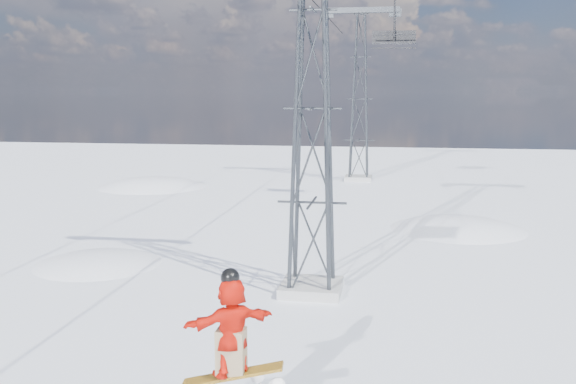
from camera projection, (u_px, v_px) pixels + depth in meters
name	position (u px, v px, depth m)	size (l,w,h in m)	color
snow_terrain	(239.00, 383.00, 34.56)	(39.00, 37.00, 22.00)	white
lift_tower_near	(312.00, 109.00, 18.43)	(5.20, 1.80, 11.43)	#999999
lift_tower_far	(360.00, 99.00, 42.79)	(5.20, 1.80, 11.43)	#999999
lift_chair_mid	(394.00, 38.00, 32.61)	(2.20, 0.63, 2.73)	black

